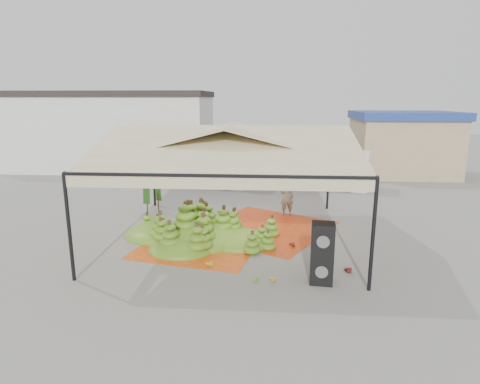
# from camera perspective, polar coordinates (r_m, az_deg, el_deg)

# --- Properties ---
(ground) EXTENTS (90.00, 90.00, 0.00)m
(ground) POSITION_cam_1_polar(r_m,az_deg,el_deg) (14.78, -1.21, -6.22)
(ground) COLOR slate
(ground) RESTS_ON ground
(canopy_tent) EXTENTS (8.10, 8.10, 4.00)m
(canopy_tent) POSITION_cam_1_polar(r_m,az_deg,el_deg) (14.04, -1.27, 6.59)
(canopy_tent) COLOR black
(canopy_tent) RESTS_ON ground
(building_white) EXTENTS (14.30, 6.30, 5.40)m
(building_white) POSITION_cam_1_polar(r_m,az_deg,el_deg) (30.18, -18.05, 8.34)
(building_white) COLOR silver
(building_white) RESTS_ON ground
(building_tan) EXTENTS (6.30, 5.30, 4.10)m
(building_tan) POSITION_cam_1_polar(r_m,az_deg,el_deg) (28.38, 22.12, 6.46)
(building_tan) COLOR tan
(building_tan) RESTS_ON ground
(tarp_left) EXTENTS (4.52, 4.38, 0.01)m
(tarp_left) POSITION_cam_1_polar(r_m,az_deg,el_deg) (13.90, -5.81, -7.54)
(tarp_left) COLOR orange
(tarp_left) RESTS_ON ground
(tarp_right) EXTENTS (6.13, 6.22, 0.01)m
(tarp_right) POSITION_cam_1_polar(r_m,az_deg,el_deg) (15.63, 3.43, -5.13)
(tarp_right) COLOR #C44212
(tarp_right) RESTS_ON ground
(banana_heap) EXTENTS (7.04, 6.50, 1.22)m
(banana_heap) POSITION_cam_1_polar(r_m,az_deg,el_deg) (14.29, -5.76, -4.41)
(banana_heap) COLOR #487618
(banana_heap) RESTS_ON ground
(hand_yellow_a) EXTENTS (0.57, 0.52, 0.21)m
(hand_yellow_a) POSITION_cam_1_polar(r_m,az_deg,el_deg) (12.30, -4.55, -9.84)
(hand_yellow_a) COLOR gold
(hand_yellow_a) RESTS_ON ground
(hand_yellow_b) EXTENTS (0.45, 0.39, 0.18)m
(hand_yellow_b) POSITION_cam_1_polar(r_m,az_deg,el_deg) (11.26, 4.27, -12.19)
(hand_yellow_b) COLOR gold
(hand_yellow_b) RESTS_ON ground
(hand_red_a) EXTENTS (0.51, 0.45, 0.20)m
(hand_red_a) POSITION_cam_1_polar(r_m,az_deg,el_deg) (13.80, 7.09, -7.33)
(hand_red_a) COLOR #592B14
(hand_red_a) RESTS_ON ground
(hand_red_b) EXTENTS (0.50, 0.42, 0.22)m
(hand_red_b) POSITION_cam_1_polar(r_m,az_deg,el_deg) (12.13, 14.71, -10.57)
(hand_red_b) COLOR #591814
(hand_red_b) RESTS_ON ground
(hand_green) EXTENTS (0.45, 0.40, 0.17)m
(hand_green) POSITION_cam_1_polar(r_m,az_deg,el_deg) (11.27, 1.88, -12.15)
(hand_green) COLOR #53831B
(hand_green) RESTS_ON ground
(hanging_bunches) EXTENTS (3.24, 0.24, 0.20)m
(hanging_bunches) POSITION_cam_1_polar(r_m,az_deg,el_deg) (15.00, -1.57, 4.39)
(hanging_bunches) COLOR #4B851B
(hanging_bunches) RESTS_ON ground
(speaker_stack) EXTENTS (0.66, 0.59, 1.69)m
(speaker_stack) POSITION_cam_1_polar(r_m,az_deg,el_deg) (11.11, 11.60, -8.54)
(speaker_stack) COLOR black
(speaker_stack) RESTS_ON ground
(banana_leaves) EXTENTS (0.96, 1.36, 3.70)m
(banana_leaves) POSITION_cam_1_polar(r_m,az_deg,el_deg) (17.60, -12.60, -3.35)
(banana_leaves) COLOR #2D691C
(banana_leaves) RESTS_ON ground
(vendor) EXTENTS (0.61, 0.43, 1.59)m
(vendor) POSITION_cam_1_polar(r_m,az_deg,el_deg) (17.21, 6.67, -0.75)
(vendor) COLOR gray
(vendor) RESTS_ON ground
(truck_left) EXTENTS (6.19, 3.92, 2.01)m
(truck_left) POSITION_cam_1_polar(r_m,az_deg,el_deg) (23.51, -4.65, 4.14)
(truck_left) COLOR #472A17
(truck_left) RESTS_ON ground
(truck_right) EXTENTS (6.27, 3.64, 2.04)m
(truck_right) POSITION_cam_1_polar(r_m,az_deg,el_deg) (23.28, 11.16, 3.88)
(truck_right) COLOR #442C16
(truck_right) RESTS_ON ground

